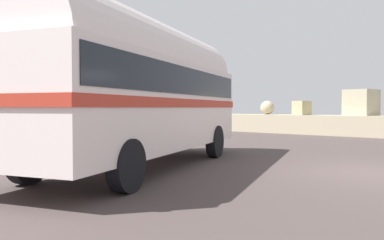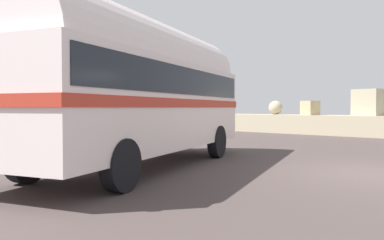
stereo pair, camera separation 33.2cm
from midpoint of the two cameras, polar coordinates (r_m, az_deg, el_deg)
The scene contains 2 objects.
ground at distance 9.87m, azimuth 26.62°, elevation -7.17°, with size 32.00×26.00×0.02m.
vintage_coach at distance 9.75m, azimuth -6.52°, elevation 4.93°, with size 5.15×8.89×3.70m.
Camera 2 is at (2.72, -9.29, 1.52)m, focal length 36.47 mm.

